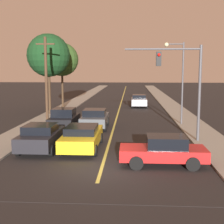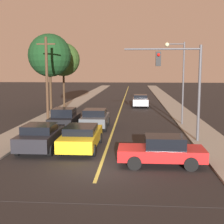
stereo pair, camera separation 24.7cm
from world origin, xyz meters
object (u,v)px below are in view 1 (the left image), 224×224
car_near_lane_front (82,136)px  car_far_oncoming (139,101)px  car_near_lane_second (95,118)px  tree_left_far (49,55)px  streetlamp_right (178,72)px  car_outer_lane_second (64,119)px  car_crossing_right (164,150)px  utility_pole_left (46,78)px  traffic_signal_mast (182,76)px  tree_left_near (62,60)px  car_outer_lane_front (41,137)px

car_near_lane_front → car_far_oncoming: (3.88, 21.12, 0.04)m
car_near_lane_second → car_far_oncoming: bearing=75.1°
car_far_oncoming → tree_left_far: size_ratio=0.48×
streetlamp_right → car_near_lane_second: bearing=-164.4°
car_outer_lane_second → car_far_oncoming: 16.47m
car_outer_lane_second → streetlamp_right: streetlamp_right is taller
car_crossing_right → car_far_oncoming: bearing=1.4°
car_crossing_right → utility_pole_left: bearing=37.7°
tree_left_far → streetlamp_right: bearing=-23.1°
streetlamp_right → car_crossing_right: bearing=-101.4°
car_near_lane_second → traffic_signal_mast: (6.09, -4.42, 3.45)m
car_crossing_right → streetlamp_right: (2.29, 11.39, 3.74)m
tree_left_near → car_near_lane_front: bearing=-74.2°
traffic_signal_mast → tree_left_near: 19.72m
traffic_signal_mast → tree_left_near: (-11.26, 16.11, 1.57)m
car_outer_lane_front → utility_pole_left: (-2.09, 9.04, 3.14)m
car_near_lane_front → car_crossing_right: bearing=-33.0°
car_outer_lane_front → car_far_oncoming: 22.43m
car_outer_lane_second → car_crossing_right: car_outer_lane_second is taller
car_near_lane_second → tree_left_far: size_ratio=0.51×
streetlamp_right → tree_left_near: tree_left_near is taller
traffic_signal_mast → streetlamp_right: (0.68, 6.31, 0.23)m
car_crossing_right → tree_left_far: (-10.01, 16.64, 5.35)m
car_far_oncoming → car_crossing_right: car_far_oncoming is taller
car_crossing_right → car_near_lane_front: bearing=57.0°
car_near_lane_second → utility_pole_left: utility_pole_left is taller
car_near_lane_second → car_crossing_right: (4.49, -9.50, -0.06)m
car_near_lane_second → car_outer_lane_front: car_near_lane_second is taller
utility_pole_left → tree_left_far: 5.66m
car_outer_lane_second → tree_left_far: tree_left_far is taller
car_outer_lane_front → traffic_signal_mast: 9.47m
car_near_lane_front → streetlamp_right: streetlamp_right is taller
car_far_oncoming → tree_left_near: tree_left_near is taller
car_outer_lane_front → car_crossing_right: size_ratio=1.00×
car_outer_lane_front → streetlamp_right: streetlamp_right is taller
car_far_oncoming → car_near_lane_front: bearing=79.6°
car_near_lane_front → tree_left_near: 19.66m
car_outer_lane_second → traffic_signal_mast: (8.43, -3.71, 3.40)m
traffic_signal_mast → tree_left_near: bearing=124.9°
car_near_lane_front → tree_left_far: 15.73m
car_near_lane_front → streetlamp_right: (6.77, 8.48, 3.73)m
car_outer_lane_front → traffic_signal_mast: size_ratio=0.69×
car_near_lane_second → tree_left_far: bearing=127.7°
car_near_lane_front → utility_pole_left: bearing=117.2°
car_near_lane_second → traffic_signal_mast: bearing=-36.0°
car_near_lane_front → tree_left_far: size_ratio=0.62×
car_crossing_right → tree_left_near: tree_left_near is taller
streetlamp_right → tree_left_far: tree_left_far is taller
car_near_lane_second → car_outer_lane_front: (-2.34, -7.01, -0.01)m
streetlamp_right → tree_left_near: size_ratio=0.89×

